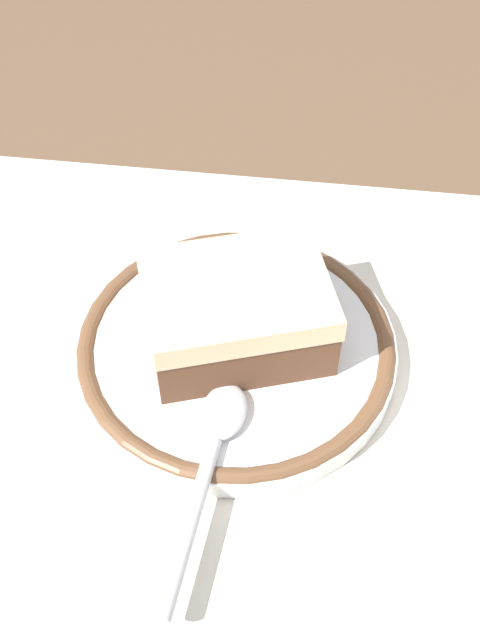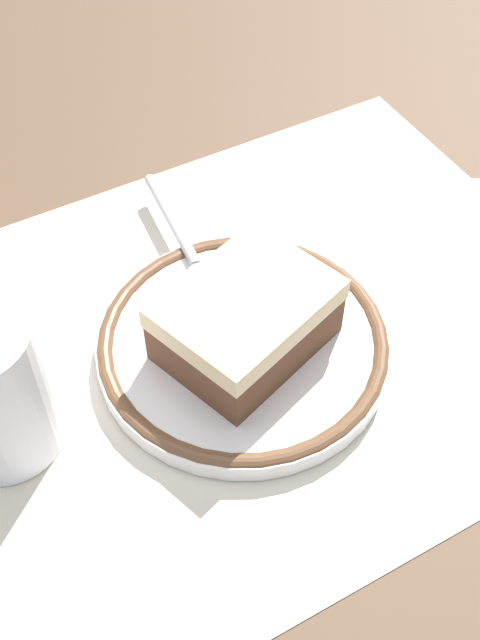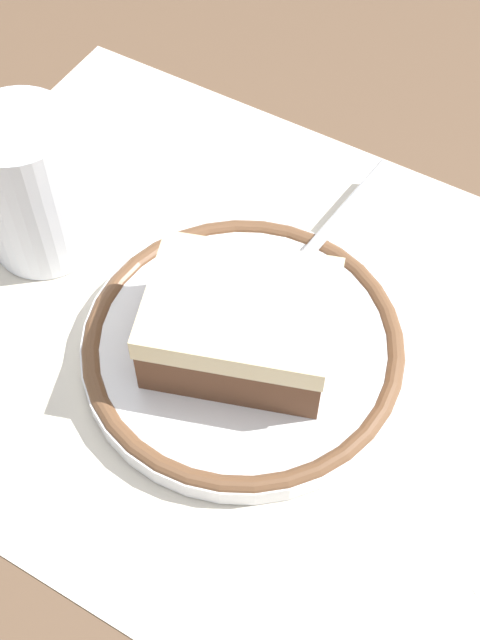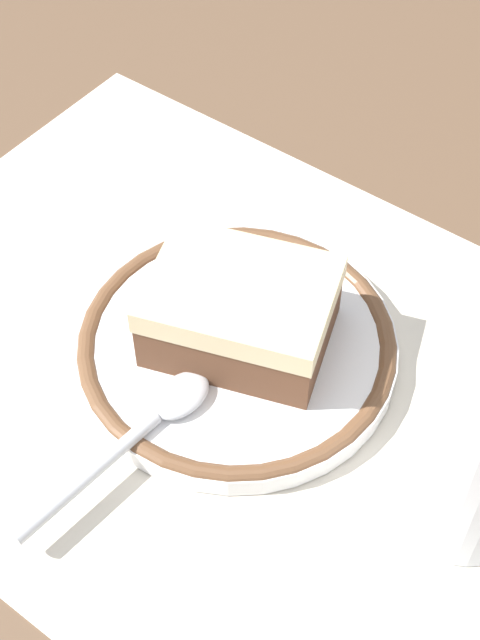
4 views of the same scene
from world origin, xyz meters
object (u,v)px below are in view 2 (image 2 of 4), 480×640
plate (240,346)px  spoon (191,255)px  napkin (417,240)px  cake_slice (248,319)px

plate → spoon: spoon is taller
plate → spoon: bearing=86.1°
napkin → spoon: bearing=162.1°
cake_slice → napkin: (0.15, 0.03, -0.03)m
spoon → napkin: 0.16m
spoon → napkin: (0.15, -0.05, -0.02)m
cake_slice → spoon: (0.00, 0.08, -0.02)m
spoon → napkin: bearing=-17.9°
plate → napkin: 0.16m
cake_slice → spoon: 0.08m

